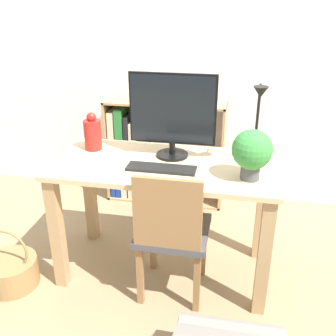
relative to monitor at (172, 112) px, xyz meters
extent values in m
plane|color=#997F5B|center=(-0.02, -0.12, -1.03)|extent=(10.00, 10.00, 0.00)
cube|color=white|center=(-0.02, 1.01, 0.27)|extent=(8.00, 0.05, 2.60)
cube|color=#D8BC8C|center=(-0.02, -0.12, -0.29)|extent=(1.30, 0.63, 0.03)
cube|color=tan|center=(-0.62, -0.38, -0.67)|extent=(0.07, 0.07, 0.73)
cube|color=tan|center=(0.57, -0.38, -0.67)|extent=(0.07, 0.07, 0.73)
cube|color=tan|center=(-0.62, 0.14, -0.67)|extent=(0.07, 0.07, 0.73)
cube|color=tan|center=(0.57, 0.14, -0.67)|extent=(0.07, 0.07, 0.73)
cylinder|color=black|center=(0.00, 0.00, -0.26)|extent=(0.19, 0.19, 0.02)
cylinder|color=black|center=(0.00, 0.00, -0.22)|extent=(0.04, 0.04, 0.08)
cube|color=black|center=(0.00, 0.00, 0.02)|extent=(0.51, 0.02, 0.41)
cube|color=black|center=(0.00, 0.00, 0.02)|extent=(0.49, 0.03, 0.39)
cube|color=black|center=(-0.02, -0.21, -0.26)|extent=(0.39, 0.11, 0.02)
cylinder|color=#B2231E|center=(-0.51, 0.01, -0.18)|extent=(0.11, 0.11, 0.19)
sphere|color=#B2231E|center=(-0.51, 0.01, -0.06)|extent=(0.06, 0.06, 0.06)
cylinder|color=black|center=(0.48, 0.00, -0.26)|extent=(0.10, 0.10, 0.02)
cylinder|color=black|center=(0.48, 0.00, -0.04)|extent=(0.02, 0.02, 0.43)
cylinder|color=black|center=(0.48, -0.05, 0.18)|extent=(0.01, 0.10, 0.01)
cone|color=black|center=(0.48, -0.10, 0.16)|extent=(0.08, 0.08, 0.06)
cylinder|color=#4C4C51|center=(0.46, -0.23, -0.23)|extent=(0.10, 0.10, 0.08)
sphere|color=#388C3D|center=(0.46, -0.23, -0.11)|extent=(0.21, 0.21, 0.21)
cube|color=#4C4C51|center=(0.06, -0.28, -0.62)|extent=(0.40, 0.40, 0.04)
cube|color=olive|center=(0.06, -0.47, -0.40)|extent=(0.36, 0.03, 0.40)
cube|color=olive|center=(-0.10, -0.44, -0.83)|extent=(0.04, 0.04, 0.39)
cube|color=olive|center=(0.22, -0.44, -0.83)|extent=(0.04, 0.04, 0.39)
cube|color=olive|center=(-0.10, -0.12, -0.83)|extent=(0.04, 0.04, 0.39)
cube|color=olive|center=(0.22, -0.12, -0.83)|extent=(0.04, 0.04, 0.39)
cube|color=tan|center=(-0.69, 0.83, -0.59)|extent=(0.02, 0.28, 0.87)
cube|color=tan|center=(0.26, 0.83, -0.59)|extent=(0.02, 0.28, 0.87)
cube|color=tan|center=(-0.21, 0.83, -1.02)|extent=(0.97, 0.28, 0.02)
cube|color=tan|center=(-0.21, 0.83, -0.17)|extent=(0.97, 0.28, 0.02)
cube|color=tan|center=(-0.21, 0.83, -0.59)|extent=(0.94, 0.28, 0.02)
cube|color=navy|center=(-0.65, 0.83, -0.87)|extent=(0.04, 0.24, 0.29)
cube|color=navy|center=(-0.61, 0.83, -0.89)|extent=(0.04, 0.24, 0.24)
cube|color=beige|center=(-0.56, 0.83, -0.85)|extent=(0.05, 0.24, 0.32)
cube|color=beige|center=(-0.50, 0.83, -0.89)|extent=(0.04, 0.24, 0.25)
cube|color=black|center=(-0.43, 0.83, -0.88)|extent=(0.07, 0.24, 0.27)
cube|color=navy|center=(-0.36, 0.83, -0.83)|extent=(0.06, 0.24, 0.35)
cube|color=beige|center=(-0.65, 0.83, -0.42)|extent=(0.05, 0.24, 0.33)
cube|color=#2D7F38|center=(-0.58, 0.83, -0.41)|extent=(0.07, 0.24, 0.36)
cube|color=black|center=(-0.52, 0.83, -0.43)|extent=(0.04, 0.24, 0.30)
cube|color=beige|center=(-0.47, 0.83, -0.46)|extent=(0.06, 0.24, 0.25)
cube|color=black|center=(-0.39, 0.83, -0.40)|extent=(0.06, 0.24, 0.36)
cylinder|color=#997547|center=(-0.93, -0.44, -0.94)|extent=(0.33, 0.33, 0.17)
torus|color=#997547|center=(-0.93, -0.44, -0.77)|extent=(0.28, 0.02, 0.28)
camera|label=1|loc=(0.40, -2.16, 0.64)|focal=42.00mm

